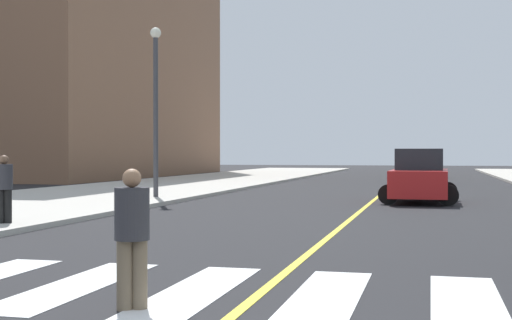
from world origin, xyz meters
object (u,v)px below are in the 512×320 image
(car_gray_third, at_px, (426,167))
(pedestrian_crossing, at_px, (132,232))
(pedestrian_walking_west, at_px, (4,186))
(car_red_second, at_px, (419,177))
(street_lamp, at_px, (156,96))
(car_blue_nearest, at_px, (426,171))

(car_gray_third, height_order, pedestrian_crossing, car_gray_third)
(pedestrian_walking_west, bearing_deg, car_gray_third, -136.15)
(car_gray_third, bearing_deg, car_red_second, 87.95)
(car_red_second, xyz_separation_m, pedestrian_crossing, (-3.11, -20.25, -0.03))
(pedestrian_walking_west, relative_size, street_lamp, 0.25)
(car_blue_nearest, distance_m, car_red_second, 17.74)
(pedestrian_walking_west, bearing_deg, pedestrian_crossing, 99.68)
(car_gray_third, height_order, street_lamp, street_lamp)
(car_blue_nearest, xyz_separation_m, car_red_second, (-0.12, -17.74, 0.17))
(car_gray_third, xyz_separation_m, street_lamp, (-10.50, -28.74, 3.32))
(pedestrian_crossing, xyz_separation_m, pedestrian_walking_west, (-6.91, 7.78, 0.15))
(pedestrian_walking_west, distance_m, street_lamp, 11.54)
(car_blue_nearest, bearing_deg, car_gray_third, -91.05)
(car_red_second, relative_size, pedestrian_crossing, 2.74)
(car_red_second, distance_m, street_lamp, 10.99)
(car_blue_nearest, xyz_separation_m, car_gray_third, (-0.03, 9.64, 0.11))
(car_blue_nearest, bearing_deg, pedestrian_walking_west, 70.22)
(car_red_second, relative_size, pedestrian_walking_west, 2.75)
(car_red_second, distance_m, pedestrian_crossing, 20.49)
(car_blue_nearest, height_order, car_gray_third, car_gray_third)
(car_red_second, bearing_deg, car_blue_nearest, -89.34)
(car_gray_third, distance_m, pedestrian_walking_west, 41.11)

